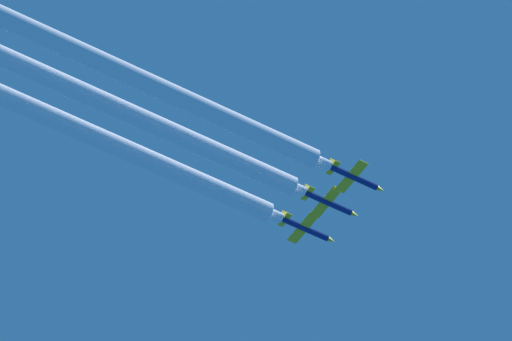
% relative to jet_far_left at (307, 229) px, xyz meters
% --- Properties ---
extents(jet_far_left, '(7.90, 11.50, 2.76)m').
position_rel_jet_far_left_xyz_m(jet_far_left, '(0.00, 0.00, 0.00)').
color(jet_far_left, navy).
extents(jet_inner_left, '(7.90, 11.50, 2.76)m').
position_rel_jet_far_left_xyz_m(jet_inner_left, '(7.57, 0.08, -0.20)').
color(jet_inner_left, navy).
extents(jet_center, '(7.90, 11.50, 2.76)m').
position_rel_jet_far_left_xyz_m(jet_center, '(15.19, 0.50, -0.56)').
color(jet_center, navy).
extents(smoke_trail_far_left, '(3.54, 70.01, 3.54)m').
position_rel_jet_far_left_xyz_m(smoke_trail_far_left, '(-0.00, -40.26, -0.03)').
color(smoke_trail_far_left, white).
extents(smoke_trail_inner_left, '(3.54, 61.99, 3.54)m').
position_rel_jet_far_left_xyz_m(smoke_trail_inner_left, '(7.57, -36.18, -0.22)').
color(smoke_trail_inner_left, white).
extents(smoke_trail_center, '(3.54, 79.47, 3.54)m').
position_rel_jet_far_left_xyz_m(smoke_trail_center, '(15.19, -44.49, -0.59)').
color(smoke_trail_center, white).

